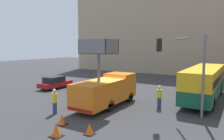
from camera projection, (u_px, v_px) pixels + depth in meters
name	position (u px, v px, depth m)	size (l,w,h in m)	color
ground_plane	(107.00, 106.00, 18.83)	(120.00, 120.00, 0.00)	#38383A
building_backdrop_far	(185.00, 27.00, 41.49)	(44.00, 10.00, 17.53)	tan
utility_truck	(106.00, 89.00, 18.53)	(2.55, 7.01, 5.67)	orange
city_bus	(204.00, 81.00, 20.66)	(2.56, 10.63, 3.12)	#145638
traffic_light_pole	(187.00, 62.00, 15.22)	(3.04, 2.79, 5.96)	slate
road_worker_near_truck	(55.00, 101.00, 16.54)	(0.38, 0.38, 1.92)	navy
road_worker_directing	(159.00, 97.00, 18.02)	(0.38, 0.38, 1.92)	navy
traffic_cone_near_truck	(89.00, 129.00, 12.73)	(0.59, 0.59, 0.68)	black
traffic_cone_mid_road	(62.00, 120.00, 14.30)	(0.62, 0.62, 0.70)	black
traffic_cone_far_side	(56.00, 130.00, 12.41)	(0.69, 0.69, 0.79)	black
parked_car_curbside	(55.00, 82.00, 26.52)	(1.80, 4.22, 1.47)	maroon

